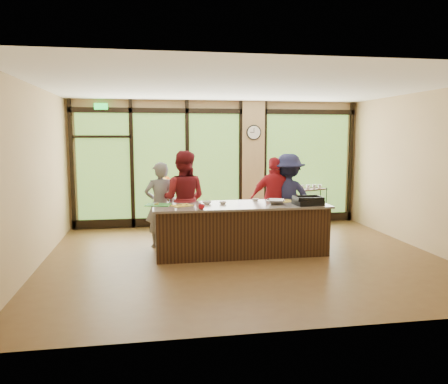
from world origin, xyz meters
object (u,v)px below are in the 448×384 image
object	(u,v)px
cook_left	(160,205)
flower_stand	(170,214)
cook_right	(288,198)
bar_cart	(311,201)
roasting_pan	(308,202)
island_base	(240,230)

from	to	relation	value
cook_left	flower_stand	bearing A→B (deg)	-110.63
cook_right	bar_cart	world-z (taller)	cook_right
cook_right	cook_left	bearing A→B (deg)	23.08
cook_left	bar_cart	world-z (taller)	cook_left
roasting_pan	flower_stand	world-z (taller)	roasting_pan
island_base	cook_right	xyz separation A→B (m)	(1.16, 0.79, 0.46)
island_base	roasting_pan	bearing A→B (deg)	-12.43
bar_cart	cook_left	bearing A→B (deg)	-179.27
cook_right	roasting_pan	bearing A→B (deg)	113.74
roasting_pan	bar_cart	world-z (taller)	roasting_pan
cook_left	roasting_pan	distance (m)	2.83
cook_left	roasting_pan	world-z (taller)	cook_left
island_base	cook_left	xyz separation A→B (m)	(-1.45, 0.72, 0.40)
cook_left	bar_cart	bearing A→B (deg)	-168.01
cook_right	flower_stand	size ratio (longest dim) A/B	2.44
island_base	flower_stand	bearing A→B (deg)	117.47
cook_right	roasting_pan	distance (m)	1.05
roasting_pan	flower_stand	distance (m)	3.55
cook_left	flower_stand	world-z (taller)	cook_left
island_base	flower_stand	world-z (taller)	island_base
cook_left	cook_right	world-z (taller)	cook_right
bar_cart	island_base	bearing A→B (deg)	-156.58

